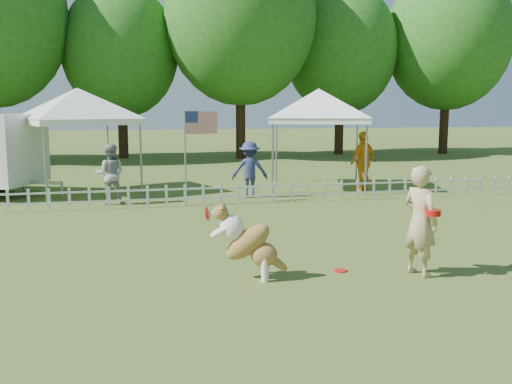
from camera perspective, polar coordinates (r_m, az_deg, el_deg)
The scene contains 15 objects.
ground at distance 9.14m, azimuth 5.11°, elevation -8.59°, with size 120.00×120.00×0.00m, color #39551A.
picket_fence at distance 15.73m, azimuth -2.58°, elevation -0.20°, with size 22.00×0.08×0.60m, color silver, non-canonical shape.
handler at distance 9.45m, azimuth 16.10°, elevation -2.79°, with size 0.65×0.42×1.77m, color tan.
dog at distance 8.90m, azimuth -0.69°, elevation -5.04°, with size 1.16×0.39×1.20m, color brown, non-canonical shape.
frisbee_on_turf at distance 9.58m, azimuth 8.45°, elevation -7.78°, with size 0.22×0.22×0.02m, color red.
canopy_tent_left at distance 18.58m, azimuth -17.23°, elevation 4.78°, with size 3.08×3.08×3.19m, color white, non-canonical shape.
canopy_tent_right at distance 18.95m, azimuth 6.20°, elevation 5.19°, with size 3.09×3.09×3.20m, color white, non-canonical shape.
flag_pole at distance 15.59m, azimuth -7.08°, elevation 3.40°, with size 1.01×0.10×2.62m, color gray, non-canonical shape.
spectator_a at distance 16.26m, azimuth -14.37°, elevation 1.75°, with size 0.82×0.64×1.68m, color #929297.
spectator_b at distance 16.94m, azimuth -0.64°, elevation 2.26°, with size 1.08×0.62×1.67m, color navy.
spectator_c at distance 18.50m, azimuth 10.69°, elevation 3.03°, with size 1.13×0.47×1.92m, color orange.
tree_center_left at distance 30.90m, azimuth -13.38°, elevation 12.41°, with size 6.00×6.00×9.80m, color #245618, non-canonical shape.
tree_center_right at distance 30.08m, azimuth -1.58°, elevation 15.43°, with size 7.60×7.60×12.60m, color #245618, non-canonical shape.
tree_right at distance 33.05m, azimuth 8.44°, elevation 12.80°, with size 6.20×6.20×10.40m, color #245618, non-canonical shape.
tree_far_right at distance 34.79m, azimuth 18.60°, elevation 13.07°, with size 7.00×7.00×11.40m, color #245618, non-canonical shape.
Camera 1 is at (-2.66, -8.32, 2.69)m, focal length 40.00 mm.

